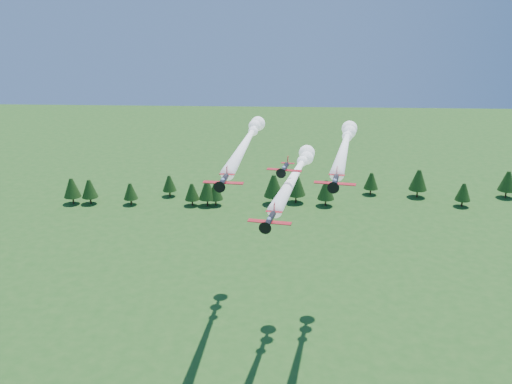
{
  "coord_description": "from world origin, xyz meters",
  "views": [
    {
      "loc": [
        1.82,
        -94.81,
        74.47
      ],
      "look_at": [
        -2.69,
        0.0,
        41.39
      ],
      "focal_mm": 40.0,
      "sensor_mm": 36.0,
      "label": 1
    }
  ],
  "objects_px": {
    "plane_lead": "(297,171)",
    "plane_left": "(247,140)",
    "plane_right": "(345,143)",
    "plane_slot": "(285,168)"
  },
  "relations": [
    {
      "from": "plane_lead",
      "to": "plane_right",
      "type": "distance_m",
      "value": 13.01
    },
    {
      "from": "plane_left",
      "to": "plane_lead",
      "type": "bearing_deg",
      "value": -44.91
    },
    {
      "from": "plane_lead",
      "to": "plane_slot",
      "type": "xyz_separation_m",
      "value": [
        -2.56,
        -9.54,
        3.58
      ]
    },
    {
      "from": "plane_lead",
      "to": "plane_slot",
      "type": "bearing_deg",
      "value": -94.66
    },
    {
      "from": "plane_lead",
      "to": "plane_left",
      "type": "distance_m",
      "value": 17.24
    },
    {
      "from": "plane_lead",
      "to": "plane_slot",
      "type": "relative_size",
      "value": 6.48
    },
    {
      "from": "plane_slot",
      "to": "plane_right",
      "type": "bearing_deg",
      "value": 62.0
    },
    {
      "from": "plane_left",
      "to": "plane_slot",
      "type": "bearing_deg",
      "value": -64.83
    },
    {
      "from": "plane_left",
      "to": "plane_slot",
      "type": "height_order",
      "value": "plane_left"
    },
    {
      "from": "plane_right",
      "to": "plane_slot",
      "type": "height_order",
      "value": "plane_right"
    }
  ]
}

